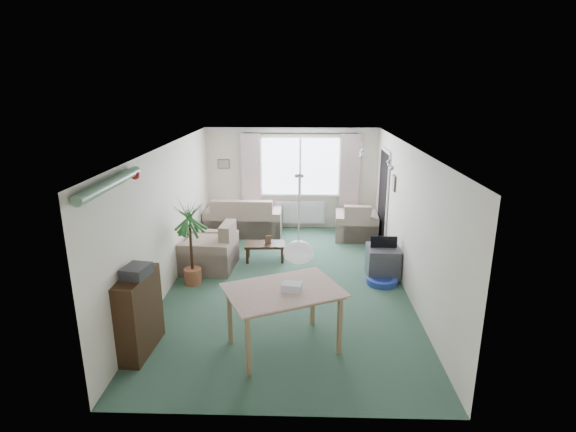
{
  "coord_description": "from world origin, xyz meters",
  "views": [
    {
      "loc": [
        0.22,
        -7.18,
        3.36
      ],
      "look_at": [
        0.0,
        0.3,
        1.15
      ],
      "focal_mm": 28.0,
      "sensor_mm": 36.0,
      "label": 1
    }
  ],
  "objects_px": {
    "sofa": "(244,215)",
    "armchair_corner": "(356,220)",
    "armchair_left": "(209,245)",
    "coffee_table": "(265,252)",
    "bookshelf": "(139,314)",
    "tv_cube": "(382,262)",
    "pet_bed": "(382,281)",
    "houseplant": "(191,243)",
    "dining_table": "(284,320)"
  },
  "relations": [
    {
      "from": "sofa",
      "to": "armchair_corner",
      "type": "distance_m",
      "value": 2.59
    },
    {
      "from": "armchair_left",
      "to": "coffee_table",
      "type": "xyz_separation_m",
      "value": [
        1.02,
        0.4,
        -0.27
      ]
    },
    {
      "from": "armchair_left",
      "to": "bookshelf",
      "type": "bearing_deg",
      "value": -2.53
    },
    {
      "from": "armchair_corner",
      "to": "armchair_left",
      "type": "bearing_deg",
      "value": 35.47
    },
    {
      "from": "sofa",
      "to": "tv_cube",
      "type": "relative_size",
      "value": 2.84
    },
    {
      "from": "bookshelf",
      "to": "tv_cube",
      "type": "height_order",
      "value": "bookshelf"
    },
    {
      "from": "armchair_corner",
      "to": "sofa",
      "type": "bearing_deg",
      "value": -1.11
    },
    {
      "from": "bookshelf",
      "to": "pet_bed",
      "type": "distance_m",
      "value": 4.12
    },
    {
      "from": "armchair_corner",
      "to": "tv_cube",
      "type": "bearing_deg",
      "value": 100.03
    },
    {
      "from": "sofa",
      "to": "tv_cube",
      "type": "xyz_separation_m",
      "value": [
        2.8,
        -2.38,
        -0.16
      ]
    },
    {
      "from": "coffee_table",
      "to": "houseplant",
      "type": "xyz_separation_m",
      "value": [
        -1.17,
        -1.12,
        0.57
      ]
    },
    {
      "from": "dining_table",
      "to": "coffee_table",
      "type": "bearing_deg",
      "value": 99.04
    },
    {
      "from": "sofa",
      "to": "tv_cube",
      "type": "distance_m",
      "value": 3.68
    },
    {
      "from": "armchair_left",
      "to": "sofa",
      "type": "bearing_deg",
      "value": 173.4
    },
    {
      "from": "armchair_left",
      "to": "dining_table",
      "type": "height_order",
      "value": "armchair_left"
    },
    {
      "from": "sofa",
      "to": "houseplant",
      "type": "height_order",
      "value": "houseplant"
    },
    {
      "from": "houseplant",
      "to": "tv_cube",
      "type": "height_order",
      "value": "houseplant"
    },
    {
      "from": "tv_cube",
      "to": "armchair_left",
      "type": "bearing_deg",
      "value": 175.38
    },
    {
      "from": "sofa",
      "to": "coffee_table",
      "type": "distance_m",
      "value": 1.79
    },
    {
      "from": "armchair_corner",
      "to": "tv_cube",
      "type": "xyz_separation_m",
      "value": [
        0.22,
        -2.14,
        -0.14
      ]
    },
    {
      "from": "armchair_corner",
      "to": "dining_table",
      "type": "xyz_separation_m",
      "value": [
        -1.46,
        -4.49,
        -0.0
      ]
    },
    {
      "from": "armchair_left",
      "to": "dining_table",
      "type": "distance_m",
      "value": 3.07
    },
    {
      "from": "bookshelf",
      "to": "dining_table",
      "type": "xyz_separation_m",
      "value": [
        1.85,
        0.11,
        -0.12
      ]
    },
    {
      "from": "bookshelf",
      "to": "dining_table",
      "type": "distance_m",
      "value": 1.86
    },
    {
      "from": "bookshelf",
      "to": "pet_bed",
      "type": "bearing_deg",
      "value": 35.55
    },
    {
      "from": "tv_cube",
      "to": "coffee_table",
      "type": "bearing_deg",
      "value": 162.85
    },
    {
      "from": "dining_table",
      "to": "pet_bed",
      "type": "distance_m",
      "value": 2.64
    },
    {
      "from": "armchair_corner",
      "to": "pet_bed",
      "type": "relative_size",
      "value": 1.73
    },
    {
      "from": "armchair_corner",
      "to": "dining_table",
      "type": "distance_m",
      "value": 4.72
    },
    {
      "from": "armchair_left",
      "to": "coffee_table",
      "type": "bearing_deg",
      "value": 115.64
    },
    {
      "from": "armchair_corner",
      "to": "pet_bed",
      "type": "bearing_deg",
      "value": 98.12
    },
    {
      "from": "armchair_corner",
      "to": "bookshelf",
      "type": "bearing_deg",
      "value": 58.25
    },
    {
      "from": "armchair_corner",
      "to": "dining_table",
      "type": "relative_size",
      "value": 0.7
    },
    {
      "from": "coffee_table",
      "to": "houseplant",
      "type": "relative_size",
      "value": 0.52
    },
    {
      "from": "coffee_table",
      "to": "pet_bed",
      "type": "xyz_separation_m",
      "value": [
        2.13,
        -1.03,
        -0.12
      ]
    },
    {
      "from": "armchair_corner",
      "to": "bookshelf",
      "type": "xyz_separation_m",
      "value": [
        -3.32,
        -4.6,
        0.12
      ]
    },
    {
      "from": "bookshelf",
      "to": "armchair_left",
      "type": "bearing_deg",
      "value": 87.0
    },
    {
      "from": "pet_bed",
      "to": "houseplant",
      "type": "bearing_deg",
      "value": -178.43
    },
    {
      "from": "houseplant",
      "to": "coffee_table",
      "type": "bearing_deg",
      "value": 43.76
    },
    {
      "from": "dining_table",
      "to": "pet_bed",
      "type": "xyz_separation_m",
      "value": [
        1.64,
        2.03,
        -0.36
      ]
    },
    {
      "from": "armchair_left",
      "to": "pet_bed",
      "type": "relative_size",
      "value": 1.85
    },
    {
      "from": "armchair_left",
      "to": "houseplant",
      "type": "distance_m",
      "value": 0.8
    },
    {
      "from": "dining_table",
      "to": "armchair_corner",
      "type": "bearing_deg",
      "value": 71.92
    },
    {
      "from": "dining_table",
      "to": "pet_bed",
      "type": "bearing_deg",
      "value": 51.12
    },
    {
      "from": "armchair_left",
      "to": "houseplant",
      "type": "xyz_separation_m",
      "value": [
        -0.15,
        -0.73,
        0.31
      ]
    },
    {
      "from": "armchair_left",
      "to": "houseplant",
      "type": "bearing_deg",
      "value": -7.23
    },
    {
      "from": "bookshelf",
      "to": "tv_cube",
      "type": "distance_m",
      "value": 4.32
    },
    {
      "from": "coffee_table",
      "to": "bookshelf",
      "type": "distance_m",
      "value": 3.48
    },
    {
      "from": "coffee_table",
      "to": "houseplant",
      "type": "height_order",
      "value": "houseplant"
    },
    {
      "from": "armchair_left",
      "to": "coffee_table",
      "type": "distance_m",
      "value": 1.13
    }
  ]
}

